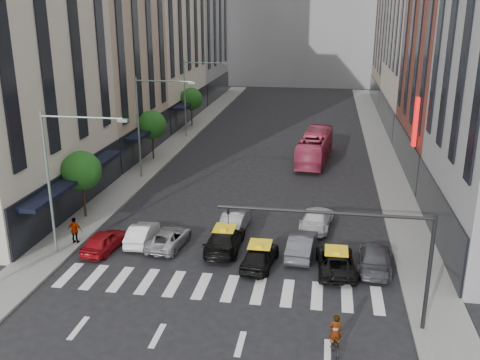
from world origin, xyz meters
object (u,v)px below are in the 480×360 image
at_px(taxi_left, 225,239).
at_px(motorcycle, 335,344).
at_px(bus, 315,147).
at_px(pedestrian_far, 75,230).
at_px(streetlamp_mid, 148,115).
at_px(taxi_center, 260,256).
at_px(car_white_front, 142,234).
at_px(streetlamp_near, 61,165).
at_px(streetlamp_far, 193,88).
at_px(car_red, 104,241).

height_order(taxi_left, motorcycle, taxi_left).
distance_m(bus, pedestrian_far, 27.13).
height_order(streetlamp_mid, taxi_left, streetlamp_mid).
xyz_separation_m(taxi_left, motorcycle, (6.91, -9.73, -0.31)).
bearing_deg(motorcycle, bus, -96.27).
bearing_deg(taxi_center, motorcycle, 126.76).
bearing_deg(car_white_front, streetlamp_mid, -76.85).
height_order(streetlamp_near, taxi_center, streetlamp_near).
xyz_separation_m(streetlamp_near, streetlamp_far, (0.00, 32.00, 0.00)).
bearing_deg(car_white_front, streetlamp_far, -85.30).
height_order(streetlamp_mid, streetlamp_far, same).
bearing_deg(bus, taxi_left, 82.70).
relative_size(streetlamp_far, bus, 0.85).
bearing_deg(taxi_center, streetlamp_far, -61.95).
xyz_separation_m(streetlamp_far, bus, (14.49, -7.83, -4.43)).
distance_m(taxi_center, pedestrian_far, 12.35).
xyz_separation_m(taxi_left, taxi_center, (2.52, -1.94, -0.03)).
xyz_separation_m(car_red, taxi_center, (10.10, -0.58, 0.04)).
distance_m(streetlamp_near, car_red, 5.63).
xyz_separation_m(streetlamp_far, taxi_left, (9.43, -29.67, -5.16)).
relative_size(streetlamp_far, taxi_left, 1.76).
height_order(taxi_center, pedestrian_far, pedestrian_far).
xyz_separation_m(car_red, bus, (12.64, 23.21, 0.80)).
xyz_separation_m(car_red, car_white_front, (1.98, 1.56, -0.02)).
xyz_separation_m(streetlamp_mid, car_red, (1.85, -15.04, -5.23)).
relative_size(streetlamp_mid, bus, 0.85).
height_order(streetlamp_mid, pedestrian_far, streetlamp_mid).
height_order(streetlamp_near, motorcycle, streetlamp_near).
bearing_deg(streetlamp_near, motorcycle, -24.39).
bearing_deg(bus, streetlamp_far, -22.63).
bearing_deg(streetlamp_mid, car_white_front, -74.15).
relative_size(car_white_front, taxi_left, 0.77).
relative_size(car_white_front, taxi_center, 0.94).
height_order(streetlamp_near, streetlamp_mid, same).
relative_size(car_red, bus, 0.37).
bearing_deg(taxi_center, bus, -88.75).
distance_m(car_white_front, pedestrian_far, 4.33).
relative_size(car_white_front, motorcycle, 2.38).
xyz_separation_m(car_red, pedestrian_far, (-2.20, 0.51, 0.35)).
relative_size(car_red, taxi_left, 0.77).
bearing_deg(streetlamp_mid, pedestrian_far, -91.41).
distance_m(streetlamp_mid, taxi_center, 20.33).
bearing_deg(car_red, motorcycle, 156.69).
relative_size(streetlamp_mid, taxi_center, 2.15).
distance_m(streetlamp_near, streetlamp_far, 32.00).
xyz_separation_m(streetlamp_far, car_white_front, (3.83, -29.48, -5.25)).
height_order(streetlamp_far, car_red, streetlamp_far).
height_order(taxi_center, bus, bus).
relative_size(taxi_left, pedestrian_far, 2.92).
bearing_deg(streetlamp_near, taxi_center, 1.84).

